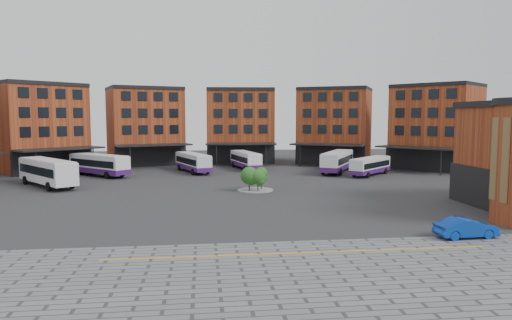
{
  "coord_description": "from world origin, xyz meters",
  "views": [
    {
      "loc": [
        -4.38,
        -43.0,
        9.08
      ],
      "look_at": [
        1.81,
        9.63,
        4.0
      ],
      "focal_mm": 32.0,
      "sensor_mm": 36.0,
      "label": 1
    }
  ],
  "objects": [
    {
      "name": "bus_a",
      "position": [
        -24.42,
        18.34,
        2.1
      ],
      "size": [
        10.0,
        11.56,
        3.54
      ],
      "rotation": [
        0.0,
        0.0,
        0.67
      ],
      "color": "white",
      "rests_on": "ground"
    },
    {
      "name": "blue_car",
      "position": [
        15.19,
        -11.56,
        0.77
      ],
      "size": [
        4.74,
        1.91,
        1.53
      ],
      "primitive_type": "imported",
      "rotation": [
        0.0,
        0.0,
        1.63
      ],
      "color": "#0C38A4",
      "rests_on": "ground"
    },
    {
      "name": "bus_e",
      "position": [
        17.34,
        28.56,
        1.85
      ],
      "size": [
        8.36,
        11.89,
        3.41
      ],
      "rotation": [
        0.0,
        0.0,
        -0.51
      ],
      "color": "white",
      "rests_on": "ground"
    },
    {
      "name": "bus_d",
      "position": [
        2.95,
        34.91,
        1.63
      ],
      "size": [
        4.65,
        10.93,
        3.0
      ],
      "rotation": [
        0.0,
        0.0,
        0.21
      ],
      "color": "white",
      "rests_on": "ground"
    },
    {
      "name": "main_building",
      "position": [
        -4.77,
        38.25,
        7.23
      ],
      "size": [
        94.14,
        42.48,
        14.6
      ],
      "color": "#9B4421",
      "rests_on": "ground"
    },
    {
      "name": "bus_f",
      "position": [
        21.33,
        24.36,
        1.51
      ],
      "size": [
        8.66,
        8.53,
        2.78
      ],
      "rotation": [
        0.0,
        0.0,
        -0.8
      ],
      "color": "white",
      "rests_on": "ground"
    },
    {
      "name": "paving_zone",
      "position": [
        2.0,
        -22.0,
        0.01
      ],
      "size": [
        50.0,
        22.0,
        0.02
      ],
      "primitive_type": "cube",
      "color": "slate",
      "rests_on": "ground"
    },
    {
      "name": "ground",
      "position": [
        0.0,
        0.0,
        0.0
      ],
      "size": [
        160.0,
        160.0,
        0.0
      ],
      "primitive_type": "plane",
      "color": "#28282B",
      "rests_on": "ground"
    },
    {
      "name": "bus_c",
      "position": [
        -5.98,
        31.64,
        1.66
      ],
      "size": [
        6.16,
        11.08,
        3.07
      ],
      "rotation": [
        0.0,
        0.0,
        0.36
      ],
      "color": "silver",
      "rests_on": "ground"
    },
    {
      "name": "tree_island",
      "position": [
        1.91,
        11.55,
        1.67
      ],
      "size": [
        4.4,
        4.4,
        3.01
      ],
      "color": "gray",
      "rests_on": "ground"
    },
    {
      "name": "bus_b",
      "position": [
        -20.15,
        28.46,
        1.79
      ],
      "size": [
        10.42,
        9.92,
        3.3
      ],
      "rotation": [
        0.0,
        0.0,
        0.82
      ],
      "color": "white",
      "rests_on": "ground"
    },
    {
      "name": "yellow_line",
      "position": [
        2.0,
        -14.0,
        0.03
      ],
      "size": [
        26.0,
        0.15,
        0.02
      ],
      "primitive_type": "cube",
      "color": "gold",
      "rests_on": "paving_zone"
    }
  ]
}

